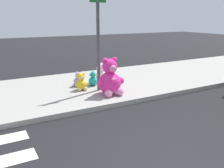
% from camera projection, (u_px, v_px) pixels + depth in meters
% --- Properties ---
extents(sidewalk, '(28.00, 4.40, 0.15)m').
position_uv_depth(sidewalk, '(64.00, 90.00, 8.64)').
color(sidewalk, '#9E9B93').
rests_on(sidewalk, ground_plane).
extents(sign_pole, '(0.56, 0.11, 3.20)m').
position_uv_depth(sign_pole, '(98.00, 40.00, 7.95)').
color(sign_pole, '#4C4C51').
rests_on(sign_pole, sidewalk).
extents(plush_pink_large, '(0.93, 0.81, 1.20)m').
position_uv_depth(plush_pink_large, '(110.00, 80.00, 7.84)').
color(plush_pink_large, '#F22D93').
rests_on(plush_pink_large, sidewalk).
extents(plush_yellow, '(0.46, 0.42, 0.60)m').
position_uv_depth(plush_yellow, '(81.00, 83.00, 8.36)').
color(plush_yellow, yellow).
rests_on(plush_yellow, sidewalk).
extents(plush_white, '(0.53, 0.51, 0.73)m').
position_uv_depth(plush_white, '(101.00, 75.00, 9.37)').
color(plush_white, white).
rests_on(plush_white, sidewalk).
extents(plush_lavender, '(0.38, 0.39, 0.53)m').
position_uv_depth(plush_lavender, '(78.00, 80.00, 8.82)').
color(plush_lavender, '#B28CD8').
rests_on(plush_lavender, sidewalk).
extents(plush_teal, '(0.38, 0.37, 0.53)m').
position_uv_depth(plush_teal, '(93.00, 80.00, 8.91)').
color(plush_teal, teal).
rests_on(plush_teal, sidewalk).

